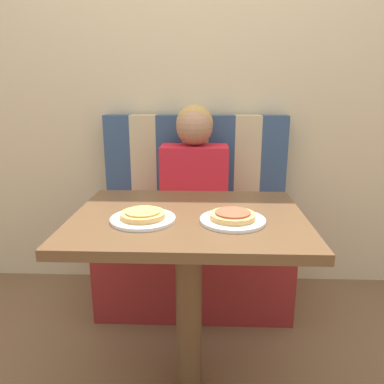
# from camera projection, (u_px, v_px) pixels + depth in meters

# --- Properties ---
(wall_back) EXTENTS (7.00, 0.05, 2.60)m
(wall_back) POSITION_uv_depth(u_px,v_px,m) (196.00, 67.00, 2.12)
(wall_back) COLOR #C6B28E
(wall_back) RESTS_ON ground_plane
(booth_seat) EXTENTS (1.03, 0.50, 0.49)m
(booth_seat) POSITION_uv_depth(u_px,v_px,m) (194.00, 261.00, 2.11)
(booth_seat) COLOR maroon
(booth_seat) RESTS_ON ground_plane
(booth_backrest) EXTENTS (1.03, 0.10, 0.55)m
(booth_backrest) POSITION_uv_depth(u_px,v_px,m) (195.00, 164.00, 2.16)
(booth_backrest) COLOR navy
(booth_backrest) RESTS_ON booth_seat
(dining_table) EXTENTS (0.83, 0.65, 0.74)m
(dining_table) POSITION_uv_depth(u_px,v_px,m) (189.00, 245.00, 1.38)
(dining_table) COLOR brown
(dining_table) RESTS_ON ground_plane
(person) EXTENTS (0.35, 0.22, 0.62)m
(person) POSITION_uv_depth(u_px,v_px,m) (194.00, 166.00, 1.96)
(person) COLOR red
(person) RESTS_ON booth_seat
(plate_left) EXTENTS (0.22, 0.22, 0.01)m
(plate_left) POSITION_uv_depth(u_px,v_px,m) (143.00, 219.00, 1.28)
(plate_left) COLOR white
(plate_left) RESTS_ON dining_table
(plate_right) EXTENTS (0.22, 0.22, 0.01)m
(plate_right) POSITION_uv_depth(u_px,v_px,m) (233.00, 220.00, 1.27)
(plate_right) COLOR white
(plate_right) RESTS_ON dining_table
(pizza_left) EXTENTS (0.15, 0.15, 0.02)m
(pizza_left) POSITION_uv_depth(u_px,v_px,m) (143.00, 214.00, 1.28)
(pizza_left) COLOR tan
(pizza_left) RESTS_ON plate_left
(pizza_right) EXTENTS (0.15, 0.15, 0.02)m
(pizza_right) POSITION_uv_depth(u_px,v_px,m) (233.00, 215.00, 1.27)
(pizza_right) COLOR tan
(pizza_right) RESTS_ON plate_right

